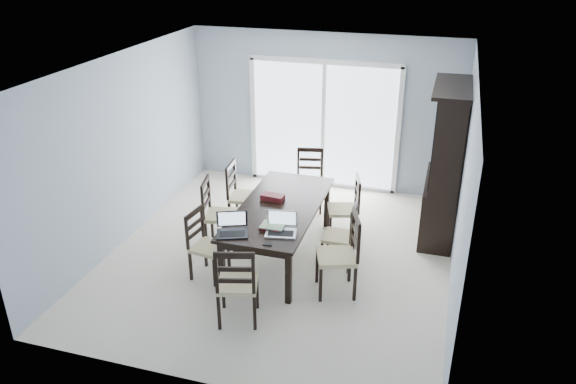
% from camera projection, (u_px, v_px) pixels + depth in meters
% --- Properties ---
extents(floor, '(5.00, 5.00, 0.00)m').
position_uv_depth(floor, '(280.00, 255.00, 7.68)').
color(floor, silver).
rests_on(floor, ground).
extents(ceiling, '(5.00, 5.00, 0.00)m').
position_uv_depth(ceiling, '(278.00, 65.00, 6.58)').
color(ceiling, white).
rests_on(ceiling, back_wall).
extents(back_wall, '(4.50, 0.02, 2.60)m').
position_uv_depth(back_wall, '(324.00, 112.00, 9.30)').
color(back_wall, '#97A5B4').
rests_on(back_wall, floor).
extents(wall_left, '(0.02, 5.00, 2.60)m').
position_uv_depth(wall_left, '(123.00, 150.00, 7.71)').
color(wall_left, '#97A5B4').
rests_on(wall_left, floor).
extents(wall_right, '(0.02, 5.00, 2.60)m').
position_uv_depth(wall_right, '(463.00, 188.00, 6.55)').
color(wall_right, '#97A5B4').
rests_on(wall_right, floor).
extents(balcony, '(4.50, 2.00, 0.10)m').
position_uv_depth(balcony, '(334.00, 165.00, 10.74)').
color(balcony, gray).
rests_on(balcony, ground).
extents(railing, '(4.50, 0.06, 1.10)m').
position_uv_depth(railing, '(346.00, 120.00, 11.36)').
color(railing, '#99999E').
rests_on(railing, balcony).
extents(dining_table, '(1.00, 2.20, 0.75)m').
position_uv_depth(dining_table, '(280.00, 211.00, 7.39)').
color(dining_table, black).
rests_on(dining_table, floor).
extents(china_hutch, '(0.50, 1.38, 2.20)m').
position_uv_depth(china_hutch, '(445.00, 165.00, 7.79)').
color(china_hutch, black).
rests_on(china_hutch, floor).
extents(sliding_door, '(2.52, 0.05, 2.18)m').
position_uv_depth(sliding_door, '(323.00, 125.00, 9.37)').
color(sliding_door, silver).
rests_on(sliding_door, floor).
extents(chair_left_near, '(0.45, 0.44, 1.04)m').
position_uv_depth(chair_left_near, '(202.00, 237.00, 7.02)').
color(chair_left_near, black).
rests_on(chair_left_near, floor).
extents(chair_left_mid, '(0.52, 0.51, 1.14)m').
position_uv_depth(chair_left_mid, '(214.00, 206.00, 7.69)').
color(chair_left_mid, black).
rests_on(chair_left_mid, floor).
extents(chair_left_far, '(0.47, 0.46, 1.13)m').
position_uv_depth(chair_left_far, '(239.00, 188.00, 8.25)').
color(chair_left_far, black).
rests_on(chair_left_far, floor).
extents(chair_right_near, '(0.59, 0.58, 1.20)m').
position_uv_depth(chair_right_near, '(345.00, 246.00, 6.65)').
color(chair_right_near, black).
rests_on(chair_right_near, floor).
extents(chair_right_mid, '(0.40, 0.39, 1.03)m').
position_uv_depth(chair_right_mid, '(346.00, 229.00, 7.22)').
color(chair_right_mid, black).
rests_on(chair_right_mid, floor).
extents(chair_right_far, '(0.52, 0.51, 1.08)m').
position_uv_depth(chair_right_far, '(350.00, 201.00, 7.90)').
color(chair_right_far, black).
rests_on(chair_right_far, floor).
extents(chair_end_near, '(0.54, 0.55, 1.16)m').
position_uv_depth(chair_end_near, '(236.00, 278.00, 6.08)').
color(chair_end_near, black).
rests_on(chair_end_near, floor).
extents(chair_end_far, '(0.49, 0.50, 1.10)m').
position_uv_depth(chair_end_far, '(310.00, 172.00, 8.82)').
color(chair_end_far, black).
rests_on(chair_end_far, floor).
extents(laptop_dark, '(0.44, 0.37, 0.25)m').
position_uv_depth(laptop_dark, '(232.00, 230.00, 6.64)').
color(laptop_dark, black).
rests_on(laptop_dark, dining_table).
extents(laptop_silver, '(0.41, 0.32, 0.25)m').
position_uv_depth(laptop_silver, '(281.00, 229.00, 6.66)').
color(laptop_silver, '#BABABC').
rests_on(laptop_silver, dining_table).
extents(book_stack, '(0.30, 0.23, 0.05)m').
position_uv_depth(book_stack, '(272.00, 226.00, 6.80)').
color(book_stack, maroon).
rests_on(book_stack, dining_table).
extents(cell_phone, '(0.11, 0.06, 0.01)m').
position_uv_depth(cell_phone, '(267.00, 244.00, 6.45)').
color(cell_phone, black).
rests_on(cell_phone, dining_table).
extents(game_box, '(0.32, 0.18, 0.08)m').
position_uv_depth(game_box, '(273.00, 197.00, 7.52)').
color(game_box, '#450D13').
rests_on(game_box, dining_table).
extents(hot_tub, '(2.01, 1.87, 0.88)m').
position_uv_depth(hot_tub, '(317.00, 136.00, 10.80)').
color(hot_tub, brown).
rests_on(hot_tub, balcony).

